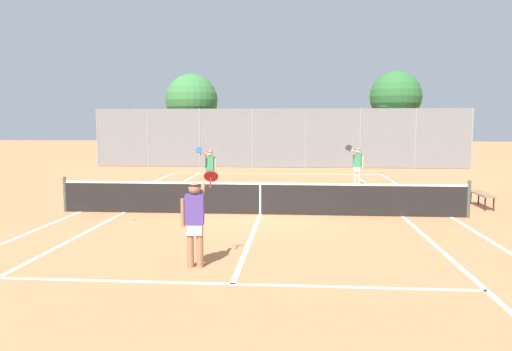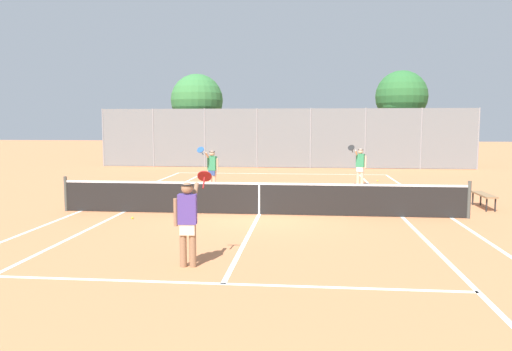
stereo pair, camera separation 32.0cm
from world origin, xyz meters
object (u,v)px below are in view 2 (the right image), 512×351
Objects in this scene: loose_tennis_ball_1 at (132,218)px; tree_behind_left at (199,102)px; loose_tennis_ball_0 at (378,181)px; player_far_left at (212,168)px; courtside_bench at (484,195)px; player_far_right at (360,164)px; tree_behind_right at (400,98)px; tennis_net at (259,198)px; player_near_side at (188,218)px.

loose_tennis_ball_1 is 19.55m from tree_behind_left.
loose_tennis_ball_0 is at bearing 50.68° from loose_tennis_ball_1.
player_far_left is 6.18m from loose_tennis_ball_1.
loose_tennis_ball_0 is 0.04× the size of courtside_bench.
loose_tennis_ball_1 is (-7.14, -8.16, -0.89)m from player_far_right.
player_far_left is 16.71m from tree_behind_right.
tree_behind_left reaches higher than player_far_left.
loose_tennis_ball_0 is at bearing 29.31° from player_far_left.
player_far_left reaches higher than courtside_bench.
player_far_right is (6.01, 2.16, 0.00)m from player_far_left.
tennis_net reaches higher than courtside_bench.
loose_tennis_ball_0 is 0.01× the size of tree_behind_right.
tennis_net is 8.00× the size of courtside_bench.
tree_behind_right is at bearing 72.01° from player_far_right.
courtside_bench is 20.85m from tree_behind_left.
player_far_right is at bearing 62.79° from tennis_net.
loose_tennis_ball_0 is at bearing -41.23° from tree_behind_left.
loose_tennis_ball_1 is at bearing 121.12° from player_near_side.
tree_behind_left is (-3.34, 13.00, 3.13)m from player_far_left.
loose_tennis_ball_0 is at bearing 62.37° from tennis_net.
player_far_right is at bearing -119.28° from loose_tennis_ball_0.
player_far_left is (-1.53, 10.42, 0.00)m from player_near_side.
player_far_left is 8.08m from loose_tennis_ball_0.
player_far_right is (3.66, 7.12, 0.42)m from tennis_net.
loose_tennis_ball_1 is at bearing -164.71° from courtside_bench.
player_far_left reaches higher than tennis_net.
tree_behind_right is (9.61, 13.25, 3.32)m from player_far_left.
tennis_net is 5.54m from player_near_side.
player_near_side is 0.30× the size of tree_behind_left.
loose_tennis_ball_0 is (5.48, 14.35, -0.89)m from player_near_side.
loose_tennis_ball_0 is 10.56m from tree_behind_right.
player_near_side is 26.88× the size of loose_tennis_ball_1.
player_far_left is (-2.35, 4.96, 0.42)m from tennis_net.
tennis_net is 7.20m from courtside_bench.
player_far_right is 2.22m from loose_tennis_ball_0.
player_near_side reaches higher than loose_tennis_ball_0.
loose_tennis_ball_1 is 0.01× the size of tree_behind_left.
tree_behind_left is at bearing 96.63° from loose_tennis_ball_1.
player_near_side reaches higher than loose_tennis_ball_1.
tennis_net reaches higher than loose_tennis_ball_1.
tree_behind_right reaches higher than tennis_net.
player_far_left is at bearing -160.26° from player_far_right.
loose_tennis_ball_0 is (1.00, 1.78, -0.89)m from player_far_right.
loose_tennis_ball_1 is at bearing -131.20° from player_far_right.
loose_tennis_ball_1 is (-3.49, -1.05, -0.48)m from tennis_net.
tree_behind_left is at bearing 101.76° from player_near_side.
player_far_left and player_far_right have the same top height.
loose_tennis_ball_1 is 0.01× the size of tree_behind_right.
tree_behind_left is at bearing 128.11° from courtside_bench.
loose_tennis_ball_1 is at bearing -119.16° from tree_behind_right.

